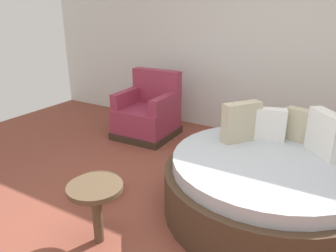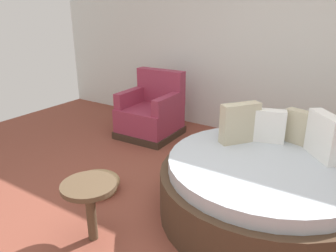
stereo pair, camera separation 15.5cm
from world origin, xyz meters
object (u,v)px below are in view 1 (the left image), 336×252
at_px(pet_basket, 97,186).
at_px(side_table, 96,196).
at_px(round_daybed, 266,184).
at_px(red_armchair, 148,114).

relative_size(pet_basket, side_table, 0.98).
xyz_separation_m(pet_basket, side_table, (0.53, -0.56, 0.35)).
bearing_deg(pet_basket, round_daybed, 19.49).
distance_m(round_daybed, red_armchair, 2.28).
bearing_deg(side_table, red_armchair, 114.02).
bearing_deg(side_table, pet_basket, 133.26).
height_order(round_daybed, red_armchair, round_daybed).
height_order(round_daybed, pet_basket, round_daybed).
height_order(red_armchair, side_table, red_armchair).
relative_size(red_armchair, side_table, 1.81).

